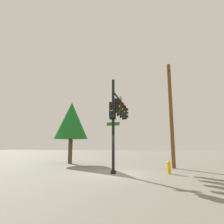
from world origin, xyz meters
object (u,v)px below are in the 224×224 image
signal_pole_assembly (119,112)px  utility_pole (171,113)px  tree_near (71,121)px  fire_hydrant (169,167)px

signal_pole_assembly → utility_pole: size_ratio=0.72×
tree_near → signal_pole_assembly: bearing=-123.6°
signal_pole_assembly → tree_near: (4.02, 6.05, 0.02)m
utility_pole → signal_pole_assembly: bearing=117.4°
fire_hydrant → tree_near: (5.13, 9.65, 4.07)m
tree_near → utility_pole: bearing=-100.5°
signal_pole_assembly → utility_pole: 4.65m
utility_pole → fire_hydrant: bearing=170.8°
fire_hydrant → tree_near: bearing=62.0°
signal_pole_assembly → utility_pole: bearing=-62.6°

